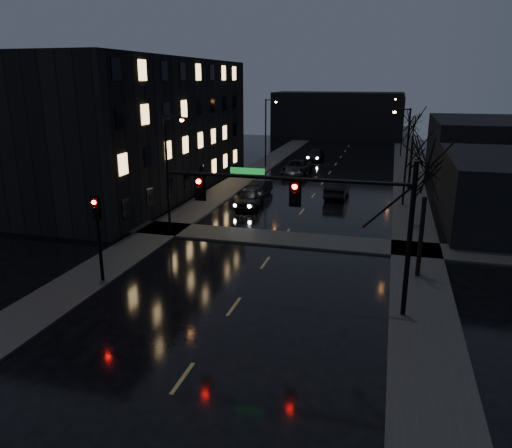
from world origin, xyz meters
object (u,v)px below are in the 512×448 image
Objects in this scene: oncoming_car_a at (250,198)px; lead_car at (337,188)px; oncoming_car_b at (258,188)px; oncoming_car_c at (297,168)px; oncoming_car_d at (315,155)px.

oncoming_car_a is 8.65m from lead_car.
oncoming_car_c reaches higher than oncoming_car_b.
oncoming_car_a is 0.95× the size of lead_car.
oncoming_car_c is at bearing 80.15° from oncoming_car_a.
oncoming_car_a is at bearing -91.04° from oncoming_car_c.
oncoming_car_c is 11.31m from lead_car.
oncoming_car_d is at bearing 90.42° from oncoming_car_c.
oncoming_car_d reaches higher than oncoming_car_b.
oncoming_car_d is (1.43, 26.04, -0.10)m from oncoming_car_a.
oncoming_car_d is at bearing 91.11° from oncoming_car_b.
oncoming_car_a is 26.08m from oncoming_car_d.
oncoming_car_c is 1.14× the size of oncoming_car_d.
oncoming_car_b is 7.11m from lead_car.
oncoming_car_b is 11.16m from oncoming_car_c.
oncoming_car_b is at bearing -94.86° from oncoming_car_c.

